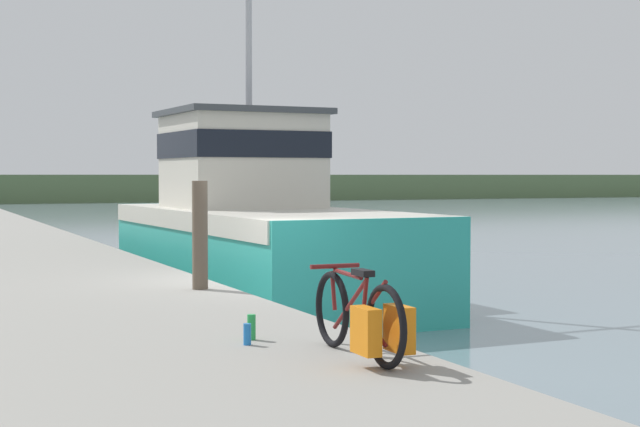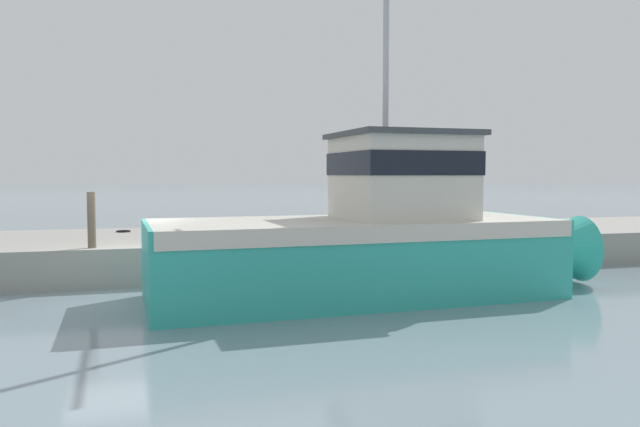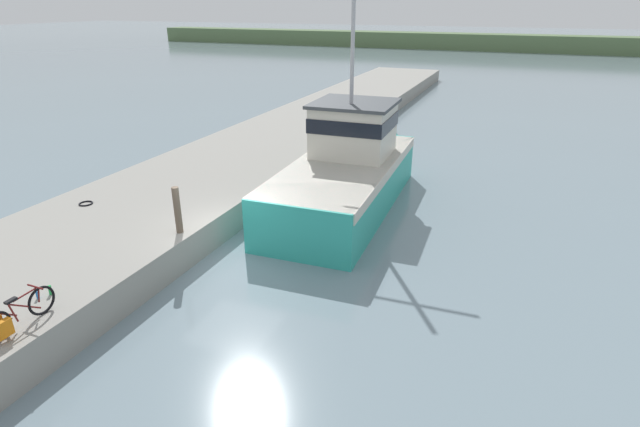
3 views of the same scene
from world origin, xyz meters
The scene contains 8 objects.
ground_plane centered at (0.00, 0.00, 0.00)m, with size 320.00×320.00×0.00m, color gray.
dock_pier centered at (-3.84, 0.00, 0.49)m, with size 6.17×80.00×0.99m, color gray.
fishing_boat_main centered at (1.76, 5.66, 1.39)m, with size 3.82×10.94×8.44m.
bicycle_touring centered at (-1.34, -5.88, 1.31)m, with size 0.44×1.67×0.72m.
mooring_post centered at (-1.18, -0.70, 1.68)m, with size 0.20×0.20×1.39m, color brown.
hose_coil centered at (-5.43, -0.08, 1.01)m, with size 0.45×0.45×0.05m, color black.
water_bottle_by_bike centered at (-1.97, -4.84, 1.08)m, with size 0.07×0.07×0.19m, color blue.
water_bottle_on_curb centered at (-1.85, -4.60, 1.10)m, with size 0.08×0.08×0.23m, color green.
Camera 3 is at (7.58, -11.32, 7.17)m, focal length 28.00 mm.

